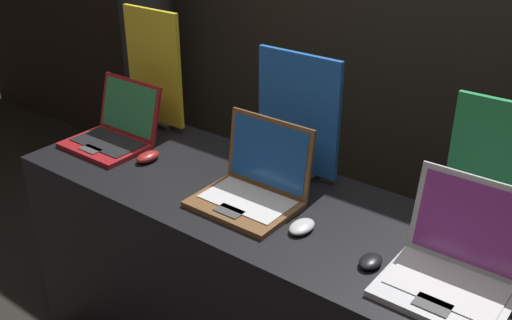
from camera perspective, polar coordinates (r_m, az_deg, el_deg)
wall_back at (r=3.06m, az=15.31°, el=14.31°), size 8.00×0.05×2.80m
display_counter at (r=2.44m, az=0.19°, el=-12.86°), size 1.97×0.66×0.91m
laptop_front at (r=2.64m, az=-13.31°, el=2.75°), size 0.34×0.32×0.26m
mouse_front at (r=2.47m, az=-10.26°, el=0.30°), size 0.07×0.11×0.04m
promo_stand_front at (r=2.73m, az=-9.65°, el=8.31°), size 0.32×0.07×0.54m
laptop_middle at (r=2.13m, az=-0.25°, el=-2.32°), size 0.36×0.31×0.28m
mouse_middle at (r=1.99m, az=4.39°, el=-6.35°), size 0.07×0.11×0.03m
promo_stand_middle at (r=2.26m, az=3.96°, el=4.02°), size 0.35×0.07×0.48m
laptop_back at (r=1.82m, az=18.45°, el=-9.44°), size 0.35×0.34×0.30m
mouse_back at (r=1.86m, az=10.86°, el=-9.45°), size 0.06×0.09×0.03m
promo_stand_back at (r=2.00m, az=22.23°, el=-1.38°), size 0.33×0.07×0.47m
person_bystander at (r=3.75m, az=-10.00°, el=8.54°), size 0.32×0.32×1.67m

